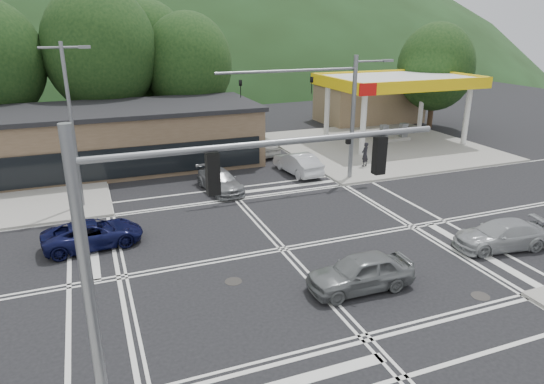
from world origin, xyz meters
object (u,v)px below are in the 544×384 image
object	(u,v)px
car_northbound	(220,181)
pedestrian	(365,154)
car_grey_center	(360,272)
car_blue_west	(93,234)
car_silver_east	(501,235)
car_queue_a	(298,163)
car_queue_b	(260,145)

from	to	relation	value
car_northbound	pedestrian	xyz separation A→B (m)	(10.97, 1.06, 0.37)
car_grey_center	pedestrian	distance (m)	16.96
car_blue_west	pedestrian	xyz separation A→B (m)	(18.57, 6.54, 0.39)
car_silver_east	pedestrian	xyz separation A→B (m)	(1.02, 13.55, 0.37)
car_grey_center	car_northbound	world-z (taller)	car_grey_center
car_queue_a	car_blue_west	bearing A→B (deg)	21.65
car_queue_a	car_queue_b	world-z (taller)	car_queue_a
car_blue_west	car_grey_center	bearing A→B (deg)	-135.37
car_grey_center	car_queue_a	world-z (taller)	car_queue_a
car_queue_b	car_northbound	xyz separation A→B (m)	(-5.30, -7.36, -0.08)
car_blue_west	car_silver_east	distance (m)	18.90
car_grey_center	car_silver_east	xyz separation A→B (m)	(7.98, 0.83, -0.08)
car_blue_west	car_northbound	distance (m)	9.38
car_silver_east	car_northbound	size ratio (longest dim) A/B	1.01
car_grey_center	car_silver_east	size ratio (longest dim) A/B	0.96
car_grey_center	car_queue_b	distance (m)	20.95
car_blue_west	car_grey_center	distance (m)	12.37
car_blue_west	car_grey_center	world-z (taller)	car_grey_center
car_blue_west	pedestrian	world-z (taller)	pedestrian
car_queue_b	pedestrian	xyz separation A→B (m)	(5.67, -6.31, 0.29)
car_blue_west	car_silver_east	xyz separation A→B (m)	(17.55, -7.01, 0.02)
car_silver_east	car_blue_west	bearing A→B (deg)	-102.35
car_grey_center	car_silver_east	world-z (taller)	car_grey_center
car_queue_b	car_northbound	bearing A→B (deg)	46.20
car_grey_center	pedestrian	bearing A→B (deg)	149.22
car_blue_west	car_queue_a	distance (m)	15.32
car_queue_b	pedestrian	size ratio (longest dim) A/B	2.46
car_queue_b	pedestrian	world-z (taller)	pedestrian
car_queue_b	car_northbound	world-z (taller)	car_queue_b
car_queue_a	car_queue_b	bearing A→B (deg)	-89.26
car_grey_center	pedestrian	size ratio (longest dim) A/B	2.46
car_silver_east	pedestrian	world-z (taller)	pedestrian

